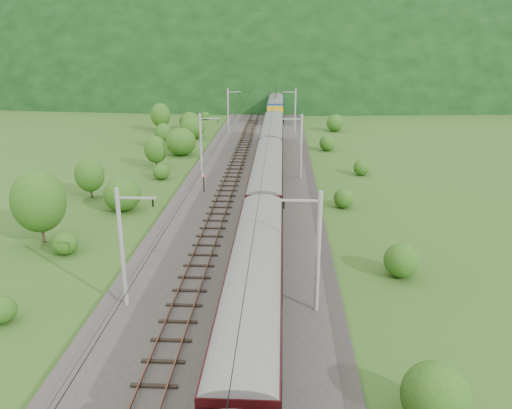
{
  "coord_description": "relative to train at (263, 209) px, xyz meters",
  "views": [
    {
      "loc": [
        3.81,
        -28.57,
        16.93
      ],
      "look_at": [
        1.57,
        14.38,
        2.6
      ],
      "focal_mm": 35.0,
      "sensor_mm": 36.0,
      "label": 1
    }
  ],
  "objects": [
    {
      "name": "ground",
      "position": [
        -2.4,
        -9.69,
        -3.75
      ],
      "size": [
        600.0,
        600.0,
        0.0
      ],
      "primitive_type": "plane",
      "color": "#324C17",
      "rests_on": "ground"
    },
    {
      "name": "railbed",
      "position": [
        -2.4,
        0.31,
        -3.6
      ],
      "size": [
        14.0,
        220.0,
        0.3
      ],
      "primitive_type": "cube",
      "color": "#38332D",
      "rests_on": "ground"
    },
    {
      "name": "mountain_main",
      "position": [
        -2.4,
        250.31,
        -3.75
      ],
      "size": [
        504.0,
        360.0,
        244.0
      ],
      "primitive_type": "ellipsoid",
      "color": "black",
      "rests_on": "ground"
    },
    {
      "name": "track_left",
      "position": [
        -4.8,
        0.31,
        -3.38
      ],
      "size": [
        2.4,
        220.0,
        0.27
      ],
      "color": "brown",
      "rests_on": "railbed"
    },
    {
      "name": "hazard_post_far",
      "position": [
        -2.05,
        43.12,
        -2.75
      ],
      "size": [
        0.15,
        0.15,
        1.4
      ],
      "primitive_type": "cylinder",
      "color": "red",
      "rests_on": "railbed"
    },
    {
      "name": "catenary_right",
      "position": [
        3.72,
        22.31,
        0.75
      ],
      "size": [
        2.54,
        192.28,
        8.0
      ],
      "color": "gray",
      "rests_on": "railbed"
    },
    {
      "name": "track_right",
      "position": [
        -0.0,
        0.31,
        -3.38
      ],
      "size": [
        2.4,
        220.0,
        0.27
      ],
      "color": "brown",
      "rests_on": "railbed"
    },
    {
      "name": "mountain_ridge",
      "position": [
        -122.4,
        290.31,
        -3.75
      ],
      "size": [
        336.0,
        280.0,
        132.0
      ],
      "primitive_type": "ellipsoid",
      "color": "black",
      "rests_on": "ground"
    },
    {
      "name": "overhead_wires",
      "position": [
        -2.4,
        0.31,
        3.35
      ],
      "size": [
        4.83,
        198.0,
        0.03
      ],
      "color": "black",
      "rests_on": "ground"
    },
    {
      "name": "vegetation_left",
      "position": [
        -17.36,
        5.48,
        -1.26
      ],
      "size": [
        11.99,
        144.34,
        6.5
      ],
      "color": "#1E5416",
      "rests_on": "ground"
    },
    {
      "name": "train",
      "position": [
        0.0,
        0.0,
        0.0
      ],
      "size": [
        3.2,
        153.05,
        5.57
      ],
      "color": "black",
      "rests_on": "ground"
    },
    {
      "name": "vegetation_right",
      "position": [
        9.53,
        4.73,
        -2.48
      ],
      "size": [
        6.63,
        110.53,
        2.91
      ],
      "color": "#1E5416",
      "rests_on": "ground"
    },
    {
      "name": "signal",
      "position": [
        -7.36,
        15.88,
        -2.28
      ],
      "size": [
        0.22,
        0.22,
        1.99
      ],
      "color": "black",
      "rests_on": "railbed"
    },
    {
      "name": "hazard_post_near",
      "position": [
        -2.73,
        19.94,
        -2.78
      ],
      "size": [
        0.14,
        0.14,
        1.33
      ],
      "primitive_type": "cylinder",
      "color": "red",
      "rests_on": "railbed"
    },
    {
      "name": "catenary_left",
      "position": [
        -8.52,
        22.31,
        0.75
      ],
      "size": [
        2.54,
        192.28,
        8.0
      ],
      "color": "gray",
      "rests_on": "railbed"
    }
  ]
}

